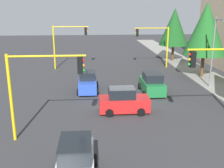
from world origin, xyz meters
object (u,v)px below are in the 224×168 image
object	(u,v)px
car_white	(76,164)
car_red	(124,101)
street_lamp_curbside	(215,46)
car_blue	(88,82)
car_green	(152,84)
traffic_signal_far_left	(154,39)
tree_roadside_mid	(206,29)
traffic_signal_far_right	(68,39)
tree_roadside_far	(174,27)
traffic_signal_near_right	(41,80)

from	to	relation	value
car_white	car_red	bearing A→B (deg)	159.03
street_lamp_curbside	car_white	xyz separation A→B (m)	(14.04, -12.72, -3.45)
car_white	car_blue	bearing A→B (deg)	178.32
car_green	street_lamp_curbside	bearing A→B (deg)	97.92
traffic_signal_far_left	car_red	distance (m)	17.32
tree_roadside_mid	car_white	distance (m)	23.34
traffic_signal_far_left	car_blue	distance (m)	13.84
traffic_signal_far_right	car_blue	size ratio (longest dim) A/B	1.52
tree_roadside_far	car_white	distance (m)	31.56
traffic_signal_far_right	tree_roadside_mid	world-z (taller)	tree_roadside_mid
traffic_signal_far_right	car_green	distance (m)	14.54
tree_roadside_mid	car_white	bearing A→B (deg)	-36.26
street_lamp_curbside	tree_roadside_far	distance (m)	14.41
tree_roadside_far	car_red	xyz separation A→B (m)	(20.00, -9.79, -4.24)
traffic_signal_far_right	car_green	xyz separation A→B (m)	(11.25, 8.68, -3.10)
traffic_signal_far_left	car_white	world-z (taller)	traffic_signal_far_left
traffic_signal_near_right	traffic_signal_far_left	bearing A→B (deg)	150.54
street_lamp_curbside	car_blue	xyz separation A→B (m)	(-0.09, -12.31, -3.45)
traffic_signal_far_left	car_white	bearing A→B (deg)	-20.58
tree_roadside_far	traffic_signal_far_left	bearing A→B (deg)	-43.87
car_white	traffic_signal_near_right	bearing A→B (deg)	-154.42
tree_roadside_far	car_green	bearing A→B (deg)	-23.12
traffic_signal_near_right	car_blue	size ratio (longest dim) A/B	1.44
car_red	car_white	bearing A→B (deg)	-20.97
street_lamp_curbside	car_white	bearing A→B (deg)	-42.17
traffic_signal_far_right	tree_roadside_mid	bearing A→B (deg)	69.08
tree_roadside_mid	car_blue	size ratio (longest dim) A/B	2.29
tree_roadside_mid	car_green	bearing A→B (deg)	-53.17
traffic_signal_far_right	car_white	world-z (taller)	traffic_signal_far_right
tree_roadside_mid	car_blue	distance (m)	14.57
traffic_signal_near_right	street_lamp_curbside	world-z (taller)	street_lamp_curbside
car_blue	car_green	world-z (taller)	same
tree_roadside_mid	car_green	world-z (taller)	tree_roadside_mid
car_red	tree_roadside_mid	bearing A→B (deg)	134.19
traffic_signal_near_right	car_white	distance (m)	5.71
traffic_signal_far_left	car_white	xyz separation A→B (m)	(24.43, -9.18, -2.94)
street_lamp_curbside	tree_roadside_far	size ratio (longest dim) A/B	0.89
tree_roadside_far	car_blue	size ratio (longest dim) A/B	2.11
car_red	traffic_signal_near_right	bearing A→B (deg)	-53.24
car_blue	car_red	distance (m)	6.36
traffic_signal_near_right	tree_roadside_far	distance (m)	28.41
traffic_signal_far_left	traffic_signal_far_right	xyz separation A→B (m)	(-0.00, -11.35, 0.15)
street_lamp_curbside	car_blue	bearing A→B (deg)	-90.43
car_blue	traffic_signal_far_right	bearing A→B (deg)	-165.90
car_white	traffic_signal_far_right	bearing A→B (deg)	-174.92
car_red	car_blue	bearing A→B (deg)	-153.70
traffic_signal_near_right	traffic_signal_far_right	size ratio (longest dim) A/B	0.95
traffic_signal_far_left	traffic_signal_near_right	bearing A→B (deg)	-29.46
traffic_signal_near_right	tree_roadside_mid	world-z (taller)	tree_roadside_mid
traffic_signal_far_right	traffic_signal_near_right	bearing A→B (deg)	0.14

